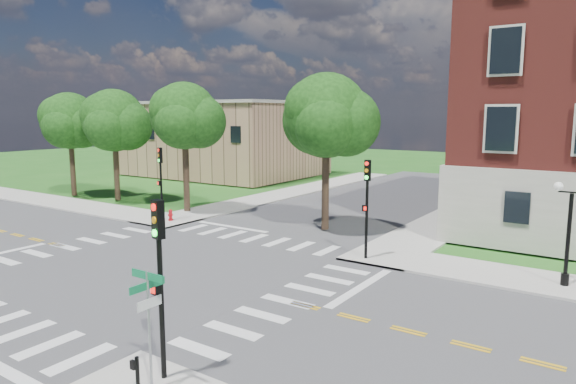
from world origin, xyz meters
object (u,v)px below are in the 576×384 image
Objects in this scene: traffic_signal_ne at (367,196)px; fire_hydrant at (171,215)px; traffic_signal_nw at (161,174)px; twin_lamp_west at (569,228)px; street_sign_pole at (149,307)px; push_button_post at (137,378)px; traffic_signal_se at (159,266)px.

fire_hydrant is at bearing 176.32° from traffic_signal_ne.
traffic_signal_nw is 23.47m from twin_lamp_west.
traffic_signal_ne reaches higher than street_sign_pole.
traffic_signal_nw is at bearing 136.27° from push_button_post.
push_button_post is at bearing -43.73° from traffic_signal_nw.
traffic_signal_se reaches higher than push_button_post.
street_sign_pole is (0.73, -13.99, -0.88)m from traffic_signal_ne.
traffic_signal_nw reaches higher than fire_hydrant.
fire_hydrant is (-15.06, 14.36, -2.72)m from traffic_signal_se.
push_button_post is at bearing -70.28° from traffic_signal_se.
push_button_post is at bearing -69.25° from street_sign_pole.
traffic_signal_se reaches higher than twin_lamp_west.
fire_hydrant is (0.46, 0.31, -2.72)m from traffic_signal_nw.
twin_lamp_west is 5.64× the size of fire_hydrant.
traffic_signal_se is 20.93m from traffic_signal_nw.
traffic_signal_nw is at bearing 177.61° from traffic_signal_ne.
traffic_signal_ne is 1.13× the size of twin_lamp_west.
push_button_post is (0.98, -14.64, -2.39)m from traffic_signal_ne.
traffic_signal_se is 6.40× the size of fire_hydrant.
push_button_post is (0.43, -1.21, -2.39)m from traffic_signal_se.
street_sign_pole is at bearing 110.75° from push_button_post.
twin_lamp_west is (23.46, 0.34, -0.66)m from traffic_signal_nw.
traffic_signal_se is 2.71m from push_button_post.
fire_hydrant is (-15.25, 14.92, -1.84)m from street_sign_pole.
push_button_post is at bearing -86.18° from traffic_signal_ne.
twin_lamp_west is at bearing 62.59° from street_sign_pole.
traffic_signal_se is at bearing 109.72° from push_button_post.
traffic_signal_ne is 14.99m from traffic_signal_nw.
traffic_signal_se is 1.00× the size of traffic_signal_ne.
traffic_signal_ne is 1.55× the size of street_sign_pole.
traffic_signal_ne is 4.00× the size of push_button_post.
traffic_signal_se is 1.00× the size of traffic_signal_nw.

